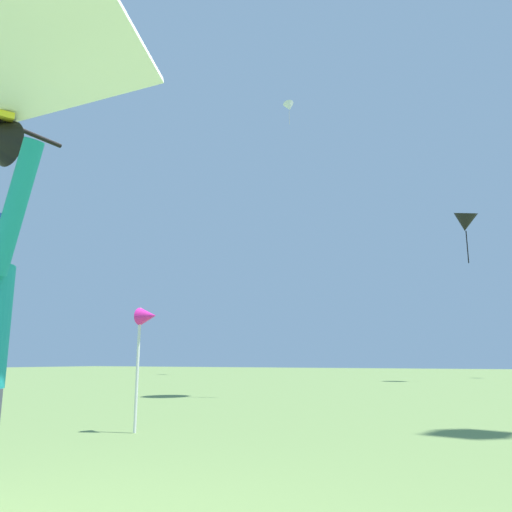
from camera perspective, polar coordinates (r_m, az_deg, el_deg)
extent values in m
cylinder|color=teal|center=(2.52, -25.36, 5.00)|extent=(0.28, 0.11, 0.62)
cube|color=white|center=(2.53, -23.83, 19.54)|extent=(1.15, 1.07, 0.22)
cone|color=black|center=(25.76, 22.39, 3.53)|extent=(1.21, 1.24, 1.21)
cylinder|color=black|center=(25.49, 22.60, 0.96)|extent=(0.05, 0.05, 1.54)
cone|color=white|center=(36.91, 3.73, 16.35)|extent=(0.90, 0.89, 0.84)
cylinder|color=#A4A4A4|center=(36.54, 3.75, 15.24)|extent=(0.03, 0.03, 1.05)
cylinder|color=silver|center=(7.22, -13.14, -12.22)|extent=(0.04, 0.04, 1.66)
cone|color=#DB2393|center=(7.15, -12.03, -6.59)|extent=(0.28, 0.24, 0.24)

